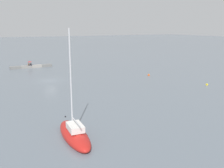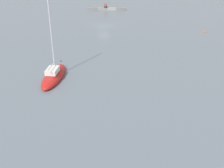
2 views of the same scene
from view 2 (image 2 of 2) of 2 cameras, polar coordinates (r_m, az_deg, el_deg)
The scene contains 7 objects.
ground_plane at distance 64.91m, azimuth -1.77°, elevation 12.34°, with size 500.00×500.00×0.00m, color slate.
seawall_pier at distance 84.55m, azimuth -1.13°, elevation 15.79°, with size 11.48×1.69×0.66m.
person_seated_dark_left at distance 84.33m, azimuth -1.19°, elevation 16.17°, with size 0.48×0.66×0.73m.
person_seated_brown_right at distance 84.48m, azimuth -1.58°, elevation 16.18°, with size 0.48×0.66×0.73m.
umbrella_open_red at distance 84.27m, azimuth -1.40°, elevation 16.75°, with size 1.24×1.24×1.27m.
sailboat_red_mid at distance 37.22m, azimuth -12.34°, elevation 1.75°, with size 2.98×8.43×11.74m.
mooring_buoy_near at distance 62.62m, azimuth 19.20°, elevation 10.51°, with size 0.53×0.53×0.53m.
Camera 2 is at (-3.06, 63.00, 15.33)m, focal length 42.71 mm.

